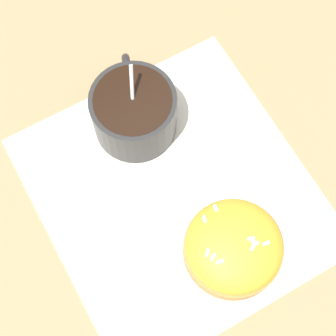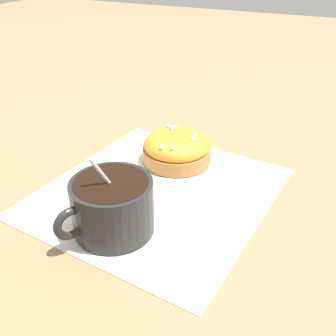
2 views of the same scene
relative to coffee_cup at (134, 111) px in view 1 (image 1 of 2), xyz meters
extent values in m
plane|color=#93704C|center=(0.09, -0.01, -0.04)|extent=(3.00, 3.00, 0.00)
cube|color=white|center=(0.09, -0.01, -0.04)|extent=(0.33, 0.31, 0.00)
cylinder|color=black|center=(0.00, 0.00, 0.00)|extent=(0.09, 0.09, 0.06)
cylinder|color=black|center=(0.00, 0.00, 0.02)|extent=(0.08, 0.08, 0.01)
torus|color=black|center=(-0.05, 0.02, 0.00)|extent=(0.04, 0.03, 0.04)
ellipsoid|color=silver|center=(-0.02, 0.01, -0.03)|extent=(0.03, 0.03, 0.01)
cylinder|color=silver|center=(0.00, 0.00, 0.02)|extent=(0.04, 0.03, 0.09)
cylinder|color=#B2753D|center=(0.18, 0.00, -0.02)|extent=(0.10, 0.10, 0.02)
ellipsoid|color=orange|center=(0.18, 0.00, -0.01)|extent=(0.10, 0.10, 0.04)
cube|color=white|center=(0.18, -0.03, 0.01)|extent=(0.01, 0.01, 0.00)
cube|color=white|center=(0.19, 0.01, 0.01)|extent=(0.01, 0.01, 0.00)
cube|color=white|center=(0.19, -0.02, 0.01)|extent=(0.00, 0.01, 0.00)
cube|color=white|center=(0.14, -0.01, 0.01)|extent=(0.01, 0.01, 0.00)
cube|color=white|center=(0.20, 0.02, 0.01)|extent=(0.00, 0.01, 0.00)
cube|color=white|center=(0.17, -0.03, 0.01)|extent=(0.01, 0.01, 0.00)
cube|color=white|center=(0.14, 0.01, 0.01)|extent=(0.01, 0.00, 0.00)
cube|color=white|center=(0.19, 0.01, 0.01)|extent=(0.01, 0.01, 0.00)
cube|color=white|center=(0.19, 0.01, 0.01)|extent=(0.01, 0.01, 0.00)
camera|label=1|loc=(0.24, -0.12, 0.55)|focal=60.00mm
camera|label=2|loc=(-0.30, -0.21, 0.26)|focal=42.00mm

